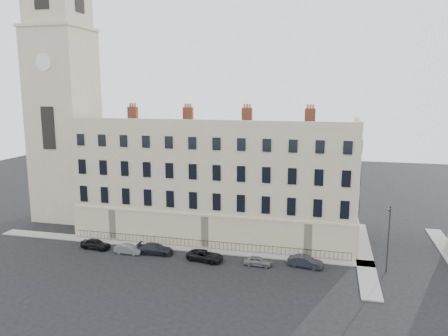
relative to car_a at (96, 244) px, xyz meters
The scene contains 13 objects.
ground 19.07m from the car_a, ahead, with size 160.00×160.00×0.00m, color black.
terrace 17.63m from the car_a, 37.03° to the left, with size 36.22×12.22×17.00m.
church_tower 24.22m from the car_a, 133.14° to the left, with size 8.00×8.13×44.00m.
pavement_terrace 9.38m from the car_a, 17.49° to the left, with size 48.00×2.00×0.12m, color gray.
pavement_east_return 32.46m from the car_a, 10.32° to the left, with size 2.00×24.00×0.12m, color gray.
railings 13.33m from the car_a, 13.96° to the left, with size 35.00×0.04×0.96m.
car_a is the anchor object (origin of this frame).
car_b 4.65m from the car_a, ahead, with size 1.17×3.34×1.10m, color slate.
car_c 7.81m from the car_a, ahead, with size 1.76×4.33×1.26m, color black.
car_d 14.16m from the car_a, ahead, with size 1.97×4.28×1.19m, color black.
car_e 20.27m from the car_a, ahead, with size 1.25×3.12×1.06m, color slate.
car_f 25.40m from the car_a, ahead, with size 1.33×3.80×1.25m, color #20222B.
streetlamp 34.10m from the car_a, ahead, with size 0.59×1.55×7.36m.
Camera 1 is at (8.56, -43.68, 19.31)m, focal length 35.00 mm.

